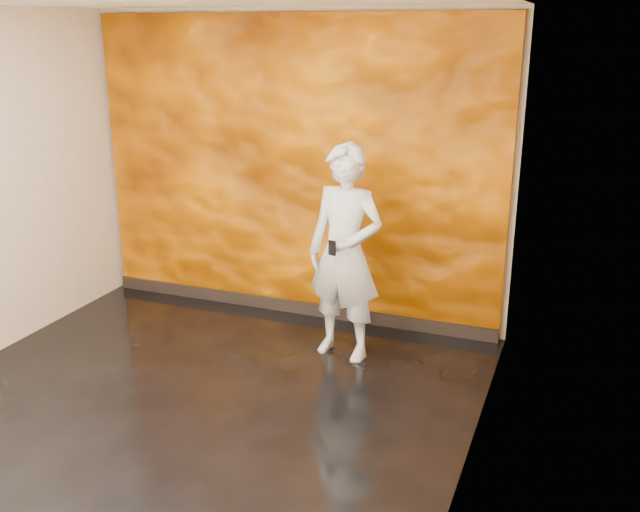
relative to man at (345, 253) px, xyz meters
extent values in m
cube|color=black|center=(-0.76, -1.23, -0.89)|extent=(4.00, 4.00, 0.01)
cube|color=#C9B29A|center=(-0.76, 0.77, 0.51)|extent=(4.00, 0.02, 2.80)
cube|color=#C9B29A|center=(1.24, -1.23, 0.51)|extent=(0.02, 4.00, 2.80)
cube|color=orange|center=(-0.76, 0.73, 0.49)|extent=(3.90, 0.06, 2.75)
cube|color=black|center=(-0.76, 0.69, -0.83)|extent=(3.90, 0.04, 0.12)
imported|color=#9CA1AA|center=(0.00, 0.00, 0.00)|extent=(0.71, 0.52, 1.78)
cube|color=black|center=(-0.02, -0.26, 0.12)|extent=(0.06, 0.03, 0.12)
camera|label=1|loc=(1.79, -5.18, 1.74)|focal=40.00mm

